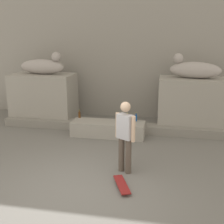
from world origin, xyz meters
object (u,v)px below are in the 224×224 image
(statue_reclining_left, at_px, (43,66))
(bottle_blue, at_px, (136,118))
(skateboard, at_px, (122,184))
(bottle_green, at_px, (127,118))
(bottle_brown, at_px, (79,115))
(skater, at_px, (125,134))
(statue_reclining_right, at_px, (194,69))

(statue_reclining_left, bearing_deg, bottle_blue, -12.70)
(skateboard, relative_size, bottle_green, 3.08)
(bottle_blue, xyz_separation_m, bottle_brown, (-1.85, 0.03, -0.01))
(skateboard, bearing_deg, skater, 161.25)
(skater, distance_m, bottle_blue, 2.62)
(bottle_blue, relative_size, bottle_brown, 1.08)
(bottle_blue, bearing_deg, bottle_green, -165.18)
(skateboard, distance_m, bottle_green, 3.30)
(statue_reclining_left, xyz_separation_m, bottle_brown, (1.55, -0.86, -1.45))
(bottle_brown, bearing_deg, skater, -54.27)
(bottle_blue, height_order, bottle_green, bottle_blue)
(statue_reclining_right, bearing_deg, bottle_blue, 37.53)
(skateboard, xyz_separation_m, bottle_brown, (-1.94, 3.35, 0.49))
(skater, relative_size, bottle_blue, 6.11)
(statue_reclining_right, distance_m, bottle_green, 2.64)
(skateboard, height_order, bottle_blue, bottle_blue)
(statue_reclining_left, bearing_deg, bottle_brown, -27.08)
(bottle_blue, bearing_deg, statue_reclining_left, 165.33)
(bottle_brown, bearing_deg, skateboard, -59.96)
(statue_reclining_right, bearing_deg, skater, 74.27)
(bottle_green, bearing_deg, bottle_blue, 14.82)
(bottle_brown, height_order, bottle_green, bottle_green)
(statue_reclining_right, xyz_separation_m, skateboard, (-1.63, -4.21, -1.94))
(skater, bearing_deg, statue_reclining_left, 164.61)
(skateboard, xyz_separation_m, bottle_blue, (-0.08, 3.32, 0.50))
(skater, height_order, bottle_blue, skater)
(skater, xyz_separation_m, bottle_blue, (-0.04, 2.60, -0.36))
(bottle_brown, bearing_deg, bottle_green, -3.63)
(statue_reclining_left, distance_m, skater, 5.01)
(statue_reclining_left, height_order, skateboard, statue_reclining_left)
(skateboard, height_order, bottle_brown, bottle_brown)
(skater, relative_size, bottle_brown, 6.59)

